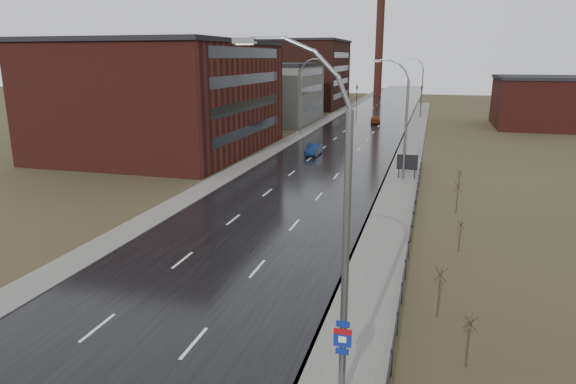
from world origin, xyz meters
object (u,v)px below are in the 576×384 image
Objects in this scene: billboard at (407,163)px; streetlight_main at (336,235)px; car_near at (314,150)px; car_far at (376,120)px.

streetlight_main is at bearing -91.05° from billboard.
streetlight_main reaches higher than billboard.
car_far is (3.76, 32.86, 0.06)m from car_near.
car_near is 33.08m from car_far.
car_near is at bearing 77.15° from car_far.
billboard is at bearing 93.89° from car_far.
car_far is (-7.12, 77.36, -5.34)m from streetlight_main.
car_far is at bearing 100.22° from billboard.
car_near is at bearing 103.74° from streetlight_main.
billboard is at bearing -40.93° from car_near.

